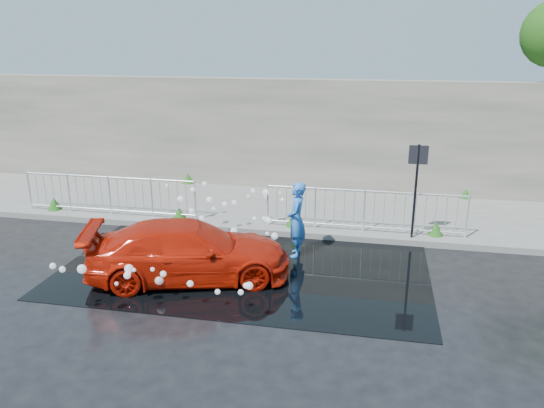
% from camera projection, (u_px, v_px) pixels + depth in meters
% --- Properties ---
extents(ground, '(90.00, 90.00, 0.00)m').
position_uv_depth(ground, '(212.00, 283.00, 11.09)').
color(ground, black).
rests_on(ground, ground).
extents(pavement, '(30.00, 4.00, 0.15)m').
position_uv_depth(pavement, '(263.00, 207.00, 15.74)').
color(pavement, '#5D5D59').
rests_on(pavement, ground).
extents(curb, '(30.00, 0.25, 0.16)m').
position_uv_depth(curb, '(246.00, 230.00, 13.87)').
color(curb, '#5D5D59').
rests_on(curb, ground).
extents(retaining_wall, '(30.00, 0.60, 3.50)m').
position_uv_depth(retaining_wall, '(277.00, 134.00, 17.24)').
color(retaining_wall, '#545146').
rests_on(retaining_wall, pavement).
extents(puddle, '(8.00, 5.00, 0.01)m').
position_uv_depth(puddle, '(247.00, 265.00, 11.92)').
color(puddle, black).
rests_on(puddle, ground).
extents(sign_post, '(0.45, 0.06, 2.50)m').
position_uv_depth(sign_post, '(417.00, 176.00, 12.68)').
color(sign_post, black).
rests_on(sign_post, ground).
extents(railing_left, '(5.05, 0.05, 1.10)m').
position_uv_depth(railing_left, '(110.00, 194.00, 14.74)').
color(railing_left, silver).
rests_on(railing_left, pavement).
extents(railing_right, '(5.05, 0.05, 1.10)m').
position_uv_depth(railing_right, '(364.00, 209.00, 13.43)').
color(railing_right, silver).
rests_on(railing_right, pavement).
extents(weeds, '(12.17, 3.93, 0.43)m').
position_uv_depth(weeds, '(252.00, 205.00, 15.12)').
color(weeds, '#1C4713').
rests_on(weeds, pavement).
extents(water_spray, '(3.59, 5.66, 1.00)m').
position_uv_depth(water_spray, '(200.00, 231.00, 12.14)').
color(water_spray, white).
rests_on(water_spray, ground).
extents(red_car, '(4.55, 2.87, 1.23)m').
position_uv_depth(red_car, '(189.00, 251.00, 11.13)').
color(red_car, '#B41707').
rests_on(red_car, ground).
extents(person, '(0.47, 0.68, 1.77)m').
position_uv_depth(person, '(296.00, 220.00, 12.22)').
color(person, blue).
rests_on(person, ground).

